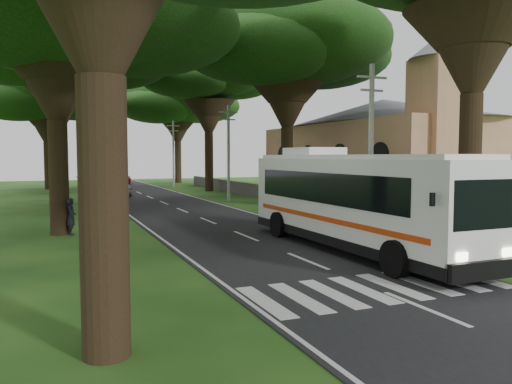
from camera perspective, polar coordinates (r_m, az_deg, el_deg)
ground at (r=16.35m, az=9.24°, el=-9.22°), size 140.00×140.00×0.00m
road at (r=39.59m, az=-10.18°, el=-1.38°), size 8.00×120.00×0.04m
crosswalk at (r=14.74m, az=13.41°, el=-10.76°), size 8.00×3.00×0.01m
property_wall at (r=41.47m, az=2.35°, el=-0.25°), size 0.35×50.00×1.20m
church at (r=43.82m, az=14.37°, el=5.49°), size 14.00×24.00×11.60m
pole_near at (r=23.96m, az=13.00°, el=5.03°), size 1.60×0.24×8.00m
pole_mid at (r=41.88m, az=-3.16°, el=4.69°), size 1.60×0.24×8.00m
pole_far at (r=61.11m, az=-9.42°, el=4.46°), size 1.60×0.24×8.00m
tree_l_mida at (r=26.51m, az=-22.11°, el=19.65°), size 15.84×15.84×14.42m
tree_l_midb at (r=44.37m, az=-21.70°, el=15.13°), size 15.83×15.83×15.91m
tree_l_far at (r=61.90m, az=-22.87°, el=10.29°), size 14.67×14.67×13.97m
tree_r_mida at (r=38.20m, az=3.61°, el=16.49°), size 15.18×15.18×15.27m
tree_r_midb at (r=54.64m, az=-5.46°, el=13.50°), size 13.97×13.97×15.82m
tree_r_far at (r=71.96m, az=-8.97°, el=10.31°), size 15.95×15.95×15.04m
coach_bus at (r=20.16m, az=10.99°, el=-0.80°), size 3.12×12.95×3.81m
distant_car_a at (r=48.88m, az=-15.25°, el=0.41°), size 1.94×4.18×1.39m
distant_car_b at (r=64.75m, az=-17.73°, el=1.18°), size 2.11×4.02×1.26m
distant_car_c at (r=69.89m, az=-14.96°, el=1.49°), size 2.84×5.06×1.39m
pedestrian at (r=25.25m, az=-20.35°, el=-2.66°), size 0.46×0.67×1.78m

